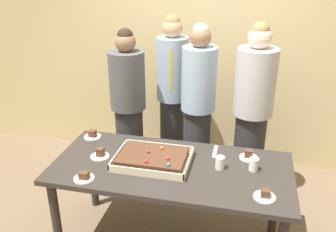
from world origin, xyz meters
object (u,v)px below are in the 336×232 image
(plated_slice_center_front, at_px, (84,177))
(person_striped_tie_right, at_px, (252,114))
(cake_server_utensil, at_px, (215,152))
(plated_slice_near_left, at_px, (93,135))
(person_left_edge_reaching, at_px, (172,95))
(plated_slice_near_right, at_px, (265,195))
(plated_slice_far_right, at_px, (249,156))
(sheet_cake, at_px, (153,158))
(person_green_shirt_behind, at_px, (129,108))
(drink_cup_nearest, at_px, (220,163))
(person_serving_front, at_px, (198,110))
(drink_cup_middle, at_px, (254,164))
(plated_slice_far_left, at_px, (100,154))
(party_table, at_px, (171,176))

(plated_slice_center_front, xyz_separation_m, person_striped_tie_right, (1.15, 1.17, 0.12))
(cake_server_utensil, bearing_deg, plated_slice_near_left, 179.11)
(person_left_edge_reaching, bearing_deg, plated_slice_near_right, 29.35)
(plated_slice_far_right, xyz_separation_m, cake_server_utensil, (-0.27, 0.04, -0.02))
(sheet_cake, relative_size, person_green_shirt_behind, 0.35)
(drink_cup_nearest, height_order, person_serving_front, person_serving_front)
(cake_server_utensil, distance_m, person_serving_front, 0.60)
(plated_slice_far_right, bearing_deg, drink_cup_middle, -76.68)
(plated_slice_far_left, xyz_separation_m, plated_slice_far_right, (1.16, 0.25, -0.00))
(plated_slice_far_left, xyz_separation_m, person_green_shirt_behind, (-0.04, 0.83, 0.06))
(party_table, xyz_separation_m, drink_cup_nearest, (0.37, 0.05, 0.14))
(plated_slice_far_left, relative_size, drink_cup_middle, 1.50)
(plated_slice_near_right, height_order, plated_slice_far_right, plated_slice_far_right)
(drink_cup_middle, bearing_deg, person_serving_front, 125.99)
(person_green_shirt_behind, height_order, person_left_edge_reaching, person_left_edge_reaching)
(person_left_edge_reaching, bearing_deg, plated_slice_far_left, -21.58)
(plated_slice_center_front, height_order, person_left_edge_reaching, person_left_edge_reaching)
(cake_server_utensil, height_order, person_serving_front, person_serving_front)
(person_serving_front, bearing_deg, cake_server_utensil, 38.72)
(plated_slice_near_left, distance_m, drink_cup_nearest, 1.19)
(plated_slice_center_front, distance_m, person_left_edge_reaching, 1.50)
(person_serving_front, height_order, person_green_shirt_behind, person_serving_front)
(sheet_cake, relative_size, person_serving_front, 0.34)
(plated_slice_near_left, xyz_separation_m, drink_cup_middle, (1.41, -0.23, 0.03))
(party_table, xyz_separation_m, person_green_shirt_behind, (-0.63, 0.83, 0.17))
(sheet_cake, height_order, drink_cup_nearest, same)
(party_table, height_order, drink_cup_middle, drink_cup_middle)
(plated_slice_near_right, xyz_separation_m, drink_cup_middle, (-0.08, 0.33, 0.03))
(plated_slice_center_front, xyz_separation_m, cake_server_utensil, (0.88, 0.62, -0.02))
(cake_server_utensil, bearing_deg, plated_slice_far_right, -7.94)
(plated_slice_far_left, xyz_separation_m, cake_server_utensil, (0.89, 0.29, -0.02))
(drink_cup_nearest, bearing_deg, drink_cup_middle, 7.86)
(plated_slice_far_right, xyz_separation_m, person_green_shirt_behind, (-1.20, 0.58, 0.06))
(plated_slice_far_left, height_order, person_serving_front, person_serving_front)
(plated_slice_near_right, distance_m, person_green_shirt_behind, 1.71)
(sheet_cake, height_order, drink_cup_middle, same)
(cake_server_utensil, bearing_deg, plated_slice_far_left, -162.03)
(plated_slice_far_right, bearing_deg, cake_server_utensil, 172.06)
(plated_slice_far_right, xyz_separation_m, drink_cup_nearest, (-0.21, -0.21, 0.03))
(sheet_cake, xyz_separation_m, cake_server_utensil, (0.46, 0.28, -0.03))
(cake_server_utensil, height_order, person_striped_tie_right, person_striped_tie_right)
(plated_slice_near_left, bearing_deg, person_serving_front, 31.18)
(party_table, bearing_deg, plated_slice_far_left, 179.61)
(cake_server_utensil, xyz_separation_m, person_left_edge_reaching, (-0.55, 0.85, 0.14))
(sheet_cake, bearing_deg, person_left_edge_reaching, 94.98)
(party_table, height_order, person_green_shirt_behind, person_green_shirt_behind)
(person_serving_front, bearing_deg, drink_cup_nearest, 36.03)
(plated_slice_near_right, height_order, person_green_shirt_behind, person_green_shirt_behind)
(sheet_cake, bearing_deg, plated_slice_center_front, -141.03)
(person_striped_tie_right, bearing_deg, plated_slice_far_right, 41.11)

